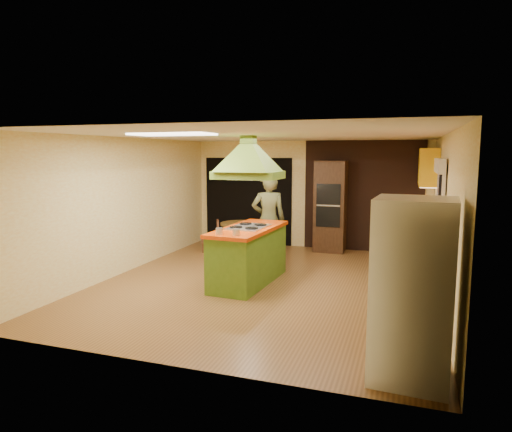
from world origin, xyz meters
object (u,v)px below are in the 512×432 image
(refrigerator, at_px, (412,291))
(wall_oven, at_px, (330,206))
(kitchen_island, at_px, (249,255))
(canister_large, at_px, (417,221))
(dining_table, at_px, (241,232))
(man, at_px, (268,220))

(refrigerator, xyz_separation_m, wall_oven, (-1.74, 5.69, 0.13))
(refrigerator, height_order, wall_oven, wall_oven)
(kitchen_island, xyz_separation_m, canister_large, (2.72, 1.34, 0.53))
(refrigerator, xyz_separation_m, dining_table, (-3.60, 4.90, -0.43))
(wall_oven, bearing_deg, canister_large, -42.63)
(refrigerator, bearing_deg, man, 127.62)
(kitchen_island, height_order, dining_table, kitchen_island)
(kitchen_island, height_order, canister_large, canister_large)
(wall_oven, distance_m, canister_large, 2.47)
(wall_oven, relative_size, dining_table, 2.29)
(man, relative_size, dining_table, 2.03)
(refrigerator, relative_size, dining_table, 2.01)
(canister_large, bearing_deg, kitchen_island, -153.67)
(refrigerator, distance_m, wall_oven, 5.95)
(kitchen_island, distance_m, wall_oven, 3.19)
(man, distance_m, wall_oven, 1.94)
(kitchen_island, height_order, refrigerator, refrigerator)
(kitchen_island, distance_m, man, 1.38)
(kitchen_island, relative_size, wall_oven, 0.97)
(man, bearing_deg, kitchen_island, 70.83)
(man, bearing_deg, canister_large, 159.20)
(refrigerator, relative_size, wall_oven, 0.88)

